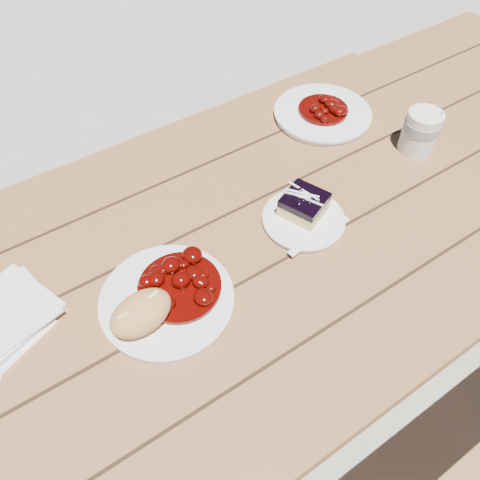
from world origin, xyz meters
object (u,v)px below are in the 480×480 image
bread_roll (141,313)px  blueberry_cake (304,204)px  coffee_cup (420,132)px  second_plate (322,114)px  picnic_table (302,253)px  main_plate (167,301)px  dessert_plate (303,220)px

bread_roll → blueberry_cake: 0.40m
coffee_cup → second_plate: 0.24m
picnic_table → blueberry_cake: bearing=-163.0°
picnic_table → bread_roll: size_ratio=17.67×
bread_roll → second_plate: size_ratio=0.47×
bread_roll → second_plate: 0.71m
blueberry_cake → second_plate: bearing=21.3°
main_plate → bread_roll: bread_roll is taller
picnic_table → blueberry_cake: size_ratio=18.91×
main_plate → coffee_cup: size_ratio=2.37×
picnic_table → dessert_plate: bearing=-147.7°
dessert_plate → coffee_cup: coffee_cup is taller
main_plate → picnic_table: bearing=6.6°
main_plate → coffee_cup: 0.69m
blueberry_cake → bread_roll: bearing=165.7°
dessert_plate → second_plate: bearing=44.0°
bread_roll → coffee_cup: size_ratio=1.14×
blueberry_cake → main_plate: bearing=163.6°
blueberry_cake → coffee_cup: bearing=-18.9°
blueberry_cake → dessert_plate: bearing=-145.8°
dessert_plate → blueberry_cake: bearing=56.3°
blueberry_cake → second_plate: blueberry_cake is taller
picnic_table → second_plate: size_ratio=8.34×
bread_roll → second_plate: bearing=24.3°
picnic_table → dessert_plate: 0.17m
second_plate → coffee_cup: bearing=-64.5°
coffee_cup → picnic_table: bearing=-177.9°
coffee_cup → bread_roll: bearing=-174.3°
dessert_plate → coffee_cup: (0.36, 0.04, 0.04)m
picnic_table → blueberry_cake: blueberry_cake is taller
blueberry_cake → coffee_cup: coffee_cup is taller
main_plate → blueberry_cake: blueberry_cake is taller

